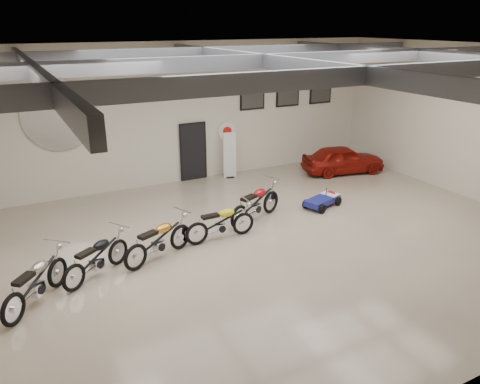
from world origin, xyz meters
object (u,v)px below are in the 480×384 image
motorcycle_red (256,203)px  vintage_car (343,159)px  motorcycle_silver (35,281)px  go_kart (325,197)px  motorcycle_yellow (220,222)px  motorcycle_gold (158,239)px  banner_stand (230,155)px  motorcycle_black (96,257)px

motorcycle_red → vintage_car: (5.34, 2.54, -0.03)m
motorcycle_silver → go_kart: motorcycle_silver is taller
motorcycle_silver → motorcycle_yellow: size_ratio=1.05×
vintage_car → motorcycle_gold: bearing=124.5°
motorcycle_silver → vintage_car: 12.33m
banner_stand → motorcycle_yellow: size_ratio=0.90×
motorcycle_silver → motorcycle_red: 6.46m
go_kart → motorcycle_red: bearing=161.0°
vintage_car → motorcycle_black: bearing=122.3°
motorcycle_silver → motorcycle_gold: (2.90, 0.74, -0.00)m
motorcycle_black → motorcycle_red: bearing=-20.0°
banner_stand → motorcycle_gold: 6.74m
motorcycle_silver → motorcycle_gold: 2.99m
motorcycle_silver → vintage_car: bearing=-29.0°
motorcycle_gold → vintage_car: vintage_car is taller
go_kart → vintage_car: size_ratio=0.50×
banner_stand → motorcycle_red: banner_stand is taller
motorcycle_silver → motorcycle_black: bearing=-26.4°
banner_stand → motorcycle_red: bearing=-93.7°
banner_stand → vintage_car: banner_stand is taller
motorcycle_silver → go_kart: (8.79, 1.76, -0.25)m
motorcycle_black → motorcycle_gold: size_ratio=0.95×
motorcycle_silver → motorcycle_gold: motorcycle_silver is taller
motorcycle_silver → motorcycle_red: bearing=-33.6°
go_kart → motorcycle_gold: bearing=170.5°
motorcycle_yellow → go_kart: bearing=9.0°
motorcycle_silver → motorcycle_gold: size_ratio=1.01×
motorcycle_black → motorcycle_red: size_ratio=0.90×
banner_stand → motorcycle_black: bearing=-127.0°
motorcycle_silver → motorcycle_gold: bearing=-34.9°
go_kart → motorcycle_silver: bearing=172.0°
motorcycle_red → vintage_car: bearing=2.4°
motorcycle_gold → motorcycle_red: (3.32, 1.00, 0.03)m
motorcycle_yellow → motorcycle_red: motorcycle_red is taller
banner_stand → motorcycle_yellow: banner_stand is taller
motorcycle_silver → motorcycle_black: motorcycle_silver is taller
motorcycle_black → motorcycle_gold: (1.55, 0.17, 0.03)m
banner_stand → motorcycle_silver: (-7.36, -5.78, -0.35)m
motorcycle_yellow → motorcycle_black: bearing=-173.0°
motorcycle_gold → go_kart: size_ratio=1.30×
motorcycle_yellow → go_kart: motorcycle_yellow is taller
motorcycle_black → vintage_car: size_ratio=0.62×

